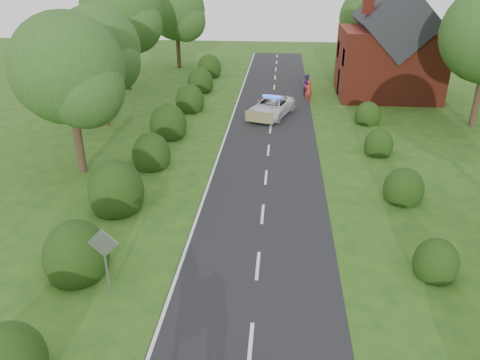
# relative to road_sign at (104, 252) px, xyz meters

# --- Properties ---
(ground) EXTENTS (120.00, 120.00, 0.00)m
(ground) POSITION_rel_road_sign_xyz_m (5.00, -2.00, -1.65)
(ground) COLOR #224D19
(road) EXTENTS (6.00, 70.00, 0.02)m
(road) POSITION_rel_road_sign_xyz_m (5.00, 13.00, -1.64)
(road) COLOR black
(road) RESTS_ON ground
(road_markings) EXTENTS (4.96, 70.00, 0.01)m
(road_markings) POSITION_rel_road_sign_xyz_m (3.40, 10.93, -1.63)
(road_markings) COLOR white
(road_markings) RESTS_ON road
(hedgerow_left) EXTENTS (2.75, 50.41, 3.00)m
(hedgerow_left) POSITION_rel_road_sign_xyz_m (-1.51, 9.69, -0.91)
(hedgerow_left) COLOR black
(hedgerow_left) RESTS_ON ground
(hedgerow_right) EXTENTS (2.10, 45.78, 2.10)m
(hedgerow_right) POSITION_rel_road_sign_xyz_m (11.60, 9.21, -1.10)
(hedgerow_right) COLOR black
(hedgerow_right) RESTS_ON ground
(tree_left_a) EXTENTS (5.74, 5.60, 8.38)m
(tree_left_a) POSITION_rel_road_sign_xyz_m (-4.75, 9.86, 3.69)
(tree_left_a) COLOR #332316
(tree_left_a) RESTS_ON ground
(tree_left_b) EXTENTS (5.74, 5.60, 8.07)m
(tree_left_b) POSITION_rel_road_sign_xyz_m (-6.25, 17.86, 3.39)
(tree_left_b) COLOR #332316
(tree_left_b) RESTS_ON ground
(tree_left_c) EXTENTS (6.97, 6.80, 10.22)m
(tree_left_c) POSITION_rel_road_sign_xyz_m (-7.70, 27.83, 4.88)
(tree_left_c) COLOR #332316
(tree_left_c) RESTS_ON ground
(tree_left_d) EXTENTS (6.15, 6.00, 8.89)m
(tree_left_d) POSITION_rel_road_sign_xyz_m (-5.23, 37.85, 3.98)
(tree_left_d) COLOR #332316
(tree_left_d) RESTS_ON ground
(tree_right_c) EXTENTS (6.15, 6.00, 8.58)m
(tree_right_c) POSITION_rel_road_sign_xyz_m (14.27, 35.85, 3.69)
(tree_right_c) COLOR #332316
(tree_right_c) RESTS_ON ground
(road_sign) EXTENTS (1.06, 0.08, 2.53)m
(road_sign) POSITION_rel_road_sign_xyz_m (0.00, 0.00, 0.00)
(road_sign) COLOR gray
(road_sign) RESTS_ON ground
(house) EXTENTS (8.00, 7.40, 9.17)m
(house) POSITION_rel_road_sign_xyz_m (14.49, 28.00, 2.13)
(house) COLOR maroon
(house) RESTS_ON ground
(police_van) EXTENTS (3.76, 5.52, 1.55)m
(police_van) POSITION_rel_road_sign_xyz_m (4.97, 21.08, -0.95)
(police_van) COLOR silver
(police_van) RESTS_ON ground
(pedestrian_red) EXTENTS (0.74, 0.62, 1.75)m
(pedestrian_red) POSITION_rel_road_sign_xyz_m (7.84, 25.27, -0.78)
(pedestrian_red) COLOR #A92E1F
(pedestrian_red) RESTS_ON ground
(pedestrian_purple) EXTENTS (1.14, 1.11, 1.85)m
(pedestrian_purple) POSITION_rel_road_sign_xyz_m (7.78, 27.44, -0.73)
(pedestrian_purple) COLOR #582E74
(pedestrian_purple) RESTS_ON ground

